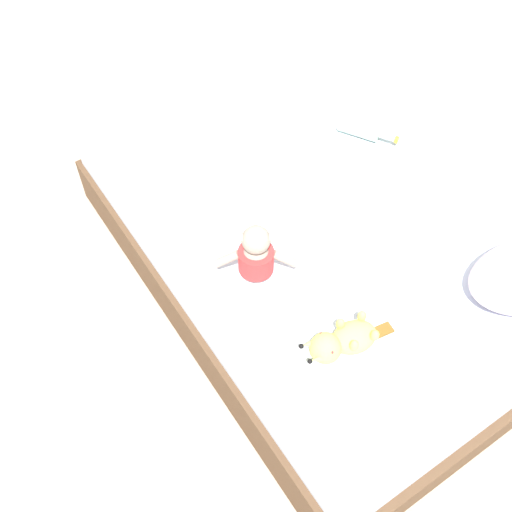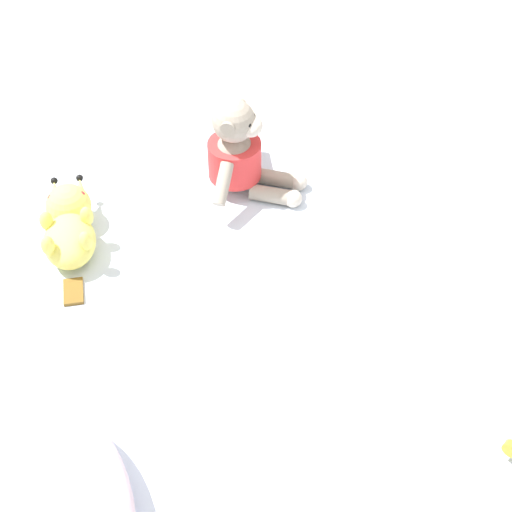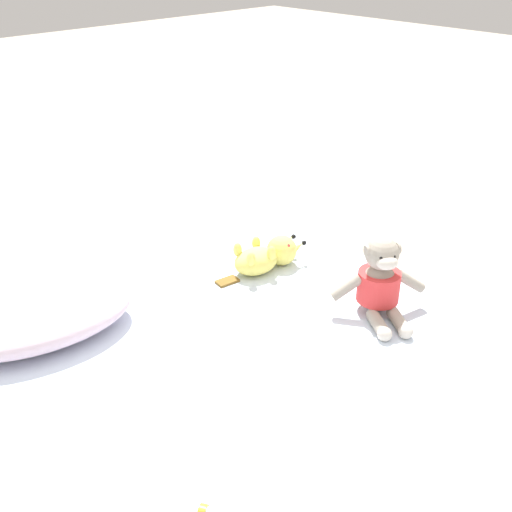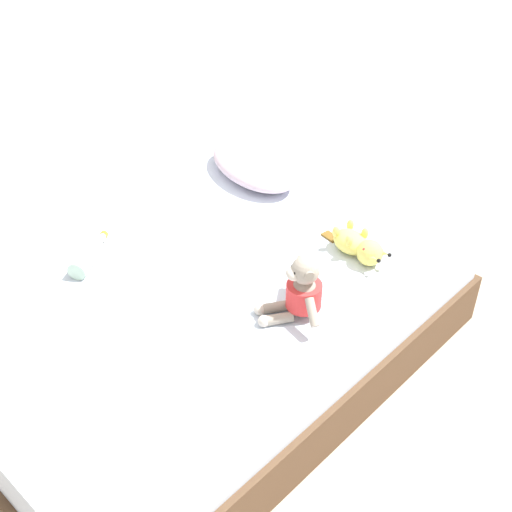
# 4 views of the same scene
# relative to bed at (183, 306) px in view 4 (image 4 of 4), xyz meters

# --- Properties ---
(ground_plane) EXTENTS (16.00, 16.00, 0.00)m
(ground_plane) POSITION_rel_bed_xyz_m (0.00, 0.00, -0.20)
(ground_plane) COLOR #B7A893
(bed) EXTENTS (1.55, 1.91, 0.41)m
(bed) POSITION_rel_bed_xyz_m (0.00, 0.00, 0.00)
(bed) COLOR brown
(bed) RESTS_ON ground_plane
(pillow) EXTENTS (0.57, 0.42, 0.11)m
(pillow) POSITION_rel_bed_xyz_m (-0.26, 0.67, 0.26)
(pillow) COLOR silver
(pillow) RESTS_ON bed
(plush_monkey) EXTENTS (0.26, 0.25, 0.24)m
(plush_monkey) POSITION_rel_bed_xyz_m (0.51, 0.11, 0.30)
(plush_monkey) COLOR #9E9384
(plush_monkey) RESTS_ON bed
(plush_yellow_creature) EXTENTS (0.33, 0.14, 0.10)m
(plush_yellow_creature) POSITION_rel_bed_xyz_m (0.45, 0.51, 0.25)
(plush_yellow_creature) COLOR #EAE066
(plush_yellow_creature) RESTS_ON bed
(glass_bottle) EXTENTS (0.17, 0.24, 0.07)m
(glass_bottle) POSITION_rel_bed_xyz_m (-0.24, -0.24, 0.24)
(glass_bottle) COLOR #B2D1B7
(glass_bottle) RESTS_ON bed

